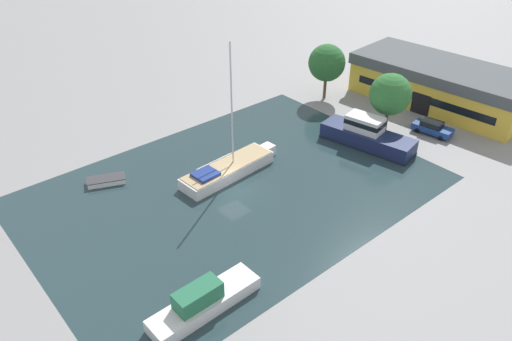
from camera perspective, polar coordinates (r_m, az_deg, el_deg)
name	(u,v)px	position (r m, az deg, el deg)	size (l,w,h in m)	color
ground_plane	(234,189)	(48.21, -2.56, -2.18)	(440.00, 440.00, 0.00)	gray
water_canal	(234,189)	(48.21, -2.56, -2.18)	(26.76, 37.80, 0.01)	#23383D
warehouse_building	(441,84)	(68.50, 20.35, 9.28)	(22.81, 11.33, 5.20)	gold
quay_tree_near_building	(390,94)	(58.01, 15.10, 8.40)	(4.70, 4.70, 7.13)	brown
quay_tree_by_water	(327,63)	(65.61, 8.09, 12.08)	(4.74, 4.74, 7.20)	brown
parked_car	(432,128)	(60.94, 19.52, 4.64)	(4.68, 2.50, 1.55)	navy
sailboat_moored	(229,168)	(50.09, -3.11, 0.23)	(3.58, 11.61, 13.59)	silver
motor_cruiser	(367,135)	(56.25, 12.54, 3.96)	(10.87, 5.18, 3.39)	#19234C
small_dinghy	(106,180)	(51.11, -16.75, -1.08)	(2.93, 4.02, 0.59)	white
cabin_boat	(203,302)	(36.41, -6.08, -14.67)	(2.40, 8.65, 2.37)	silver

